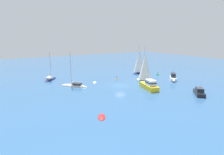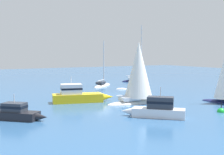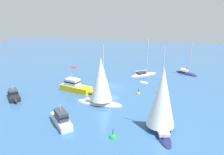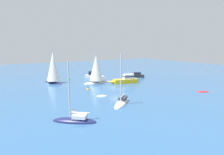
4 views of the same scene
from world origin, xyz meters
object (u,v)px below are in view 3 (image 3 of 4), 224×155
object	(u,v)px
powerboat_1	(61,118)
ketch	(144,74)
skiff	(74,68)
yacht	(101,83)
yacht_1	(186,73)
channel_buoy	(113,138)
motor_cruiser	(76,87)
sloop	(162,101)
powerboat	(14,95)
mooring_buoy	(138,94)
dinghy	(144,83)

from	to	relation	value
powerboat_1	ketch	distance (m)	28.09
skiff	yacht	world-z (taller)	yacht
skiff	ketch	xyz separation A→B (m)	(19.75, -2.61, 0.16)
skiff	ketch	distance (m)	19.92
yacht_1	channel_buoy	bearing A→B (deg)	-68.69
powerboat_1	motor_cruiser	bearing A→B (deg)	-30.53
ketch	yacht_1	xyz separation A→B (m)	(10.16, 3.61, 0.02)
powerboat_1	yacht_1	bearing A→B (deg)	-76.10
motor_cruiser	channel_buoy	size ratio (longest dim) A/B	5.14
skiff	motor_cruiser	distance (m)	19.20
ketch	sloop	distance (m)	25.69
channel_buoy	powerboat	bearing A→B (deg)	159.64
powerboat	sloop	distance (m)	25.83
yacht_1	motor_cruiser	bearing A→B (deg)	-99.74
powerboat_1	ketch	size ratio (longest dim) A/B	0.59
yacht_1	ketch	bearing A→B (deg)	-120.42
channel_buoy	mooring_buoy	distance (m)	15.36
yacht	yacht_1	distance (m)	27.45
dinghy	channel_buoy	bearing A→B (deg)	113.21
sloop	dinghy	xyz separation A→B (m)	(-4.13, 18.93, -4.00)
ketch	sloop	bearing A→B (deg)	-119.99
dinghy	motor_cruiser	xyz separation A→B (m)	(-12.05, -8.64, 0.90)
yacht_1	channel_buoy	xyz separation A→B (m)	(-10.80, -31.92, -0.17)
skiff	yacht	size ratio (longest dim) A/B	0.29
skiff	dinghy	bearing A→B (deg)	-175.03
powerboat_1	mooring_buoy	distance (m)	16.37
powerboat_1	channel_buoy	bearing A→B (deg)	-145.75
yacht_1	mooring_buoy	distance (m)	19.26
dinghy	motor_cruiser	distance (m)	14.86
ketch	dinghy	distance (m)	6.05
ketch	motor_cruiser	size ratio (longest dim) A/B	1.13
sloop	channel_buoy	distance (m)	7.51
yacht_1	mooring_buoy	world-z (taller)	yacht_1
ketch	motor_cruiser	xyz separation A→B (m)	(-11.42, -14.66, 0.74)
powerboat	channel_buoy	size ratio (longest dim) A/B	3.08
powerboat	dinghy	world-z (taller)	powerboat
yacht	yacht_1	bearing A→B (deg)	60.07
ketch	yacht_1	distance (m)	10.79
powerboat	yacht_1	world-z (taller)	yacht_1
skiff	sloop	bearing A→B (deg)	159.56
sloop	yacht_1	world-z (taller)	sloop
mooring_buoy	ketch	bearing A→B (deg)	91.65
yacht_1	channel_buoy	size ratio (longest dim) A/B	5.47
yacht_1	dinghy	bearing A→B (deg)	-94.68
yacht	dinghy	xyz separation A→B (m)	(5.70, 12.95, -3.58)
powerboat	dinghy	bearing A→B (deg)	79.24
powerboat	sloop	xyz separation A→B (m)	(25.29, -4.03, 3.35)
motor_cruiser	yacht_1	bearing A→B (deg)	55.68
ketch	motor_cruiser	distance (m)	18.60
dinghy	mooring_buoy	distance (m)	6.96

